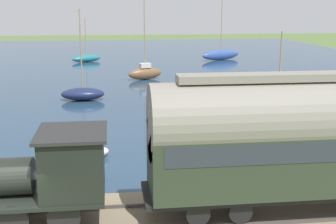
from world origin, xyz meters
TOP-DOWN VIEW (x-y plane):
  - harbor_water at (43.75, 0.00)m, footprint 80.00×80.00m
  - steam_locomotive at (1.18, -0.76)m, footprint 2.47×6.02m
  - passenger_coach at (1.18, -9.56)m, footprint 2.53×10.84m
  - sailboat_blue at (47.39, -17.75)m, footprint 3.78×5.99m
  - sailboat_teal at (47.30, -0.25)m, footprint 2.71×3.97m
  - sailboat_yellow at (15.72, -14.01)m, footprint 2.57×4.17m
  - sailboat_brown at (32.36, -6.58)m, footprint 2.27×3.66m
  - sailboat_navy at (22.90, -1.06)m, footprint 1.80×3.33m
  - rowboat_far_out at (8.67, -2.17)m, footprint 1.79×2.12m
  - rowboat_off_pier at (6.04, -1.52)m, footprint 0.94×2.61m
  - rowboat_near_shore at (8.64, -8.96)m, footprint 0.89×2.54m

SIDE VIEW (x-z plane):
  - harbor_water at x=43.75m, z-range 0.00..0.01m
  - rowboat_off_pier at x=6.04m, z-range 0.01..0.41m
  - rowboat_near_shore at x=8.64m, z-range 0.01..0.54m
  - rowboat_far_out at x=8.67m, z-range 0.01..0.55m
  - sailboat_teal at x=47.30m, z-range -2.29..3.25m
  - sailboat_navy at x=22.90m, z-range -2.92..3.97m
  - sailboat_yellow at x=15.72m, z-range -2.25..3.30m
  - sailboat_brown at x=32.36m, z-range -3.39..4.78m
  - sailboat_blue at x=47.39m, z-range -3.67..5.08m
  - steam_locomotive at x=1.18m, z-range 0.51..3.80m
  - passenger_coach at x=1.18m, z-range 0.71..5.32m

